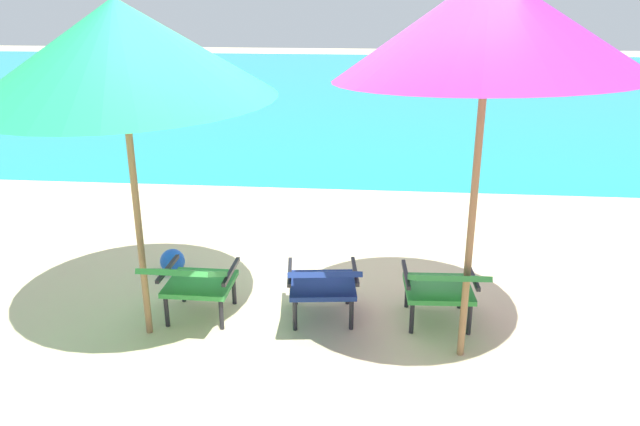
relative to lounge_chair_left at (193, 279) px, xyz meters
The scene contains 8 objects.
ground_plane 4.40m from the lounge_chair_left, 77.78° to the left, with size 40.00×40.00×0.00m, color beige.
ocean_band 12.69m from the lounge_chair_left, 85.80° to the left, with size 40.00×18.00×0.01m, color teal.
lounge_chair_left is the anchor object (origin of this frame).
lounge_chair_center 1.01m from the lounge_chair_left, ahead, with size 0.64×0.93×0.68m.
lounge_chair_right 1.92m from the lounge_chair_left, ahead, with size 0.58×0.90×0.68m.
beach_umbrella_left 1.77m from the lounge_chair_left, 157.59° to the right, with size 2.86×2.87×2.50m.
beach_umbrella_right 2.80m from the lounge_chair_left, ahead, with size 2.76×2.76×2.68m.
beach_ball 1.09m from the lounge_chair_left, 117.60° to the left, with size 0.23×0.23×0.23m, color blue.
Camera 1 is at (0.46, -4.52, 2.52)m, focal length 34.92 mm.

